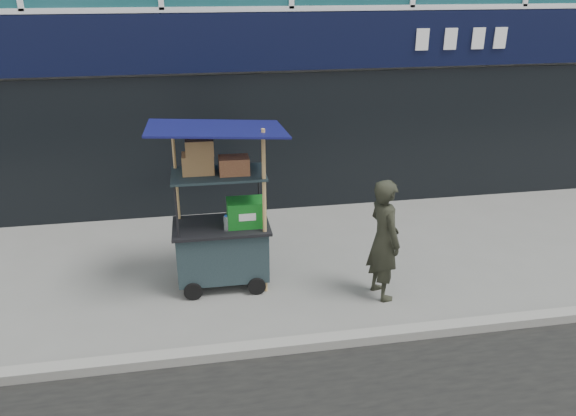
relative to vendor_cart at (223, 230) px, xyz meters
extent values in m
plane|color=slate|center=(1.36, -1.41, -0.79)|extent=(80.00, 80.00, 0.00)
cube|color=gray|center=(1.36, -1.61, -0.73)|extent=(80.00, 0.18, 0.12)
cube|color=black|center=(1.36, 2.45, 2.11)|extent=(15.68, 0.06, 0.90)
cube|color=black|center=(1.36, 2.49, 0.41)|extent=(15.68, 0.04, 2.40)
cube|color=black|center=(-0.02, 0.01, -0.30)|extent=(1.19, 0.70, 0.69)
cylinder|color=black|center=(-0.43, -0.35, -0.67)|extent=(0.24, 0.05, 0.24)
cylinder|color=black|center=(0.39, -0.36, -0.67)|extent=(0.24, 0.05, 0.24)
cube|color=black|center=(-0.02, 0.01, 0.06)|extent=(1.27, 0.78, 0.04)
cylinder|color=black|center=(-0.56, -0.28, 0.41)|extent=(0.03, 0.03, 0.74)
cylinder|color=black|center=(0.52, -0.29, 0.41)|extent=(0.03, 0.03, 0.74)
cylinder|color=black|center=(-0.55, 0.31, 0.41)|extent=(0.03, 0.03, 0.74)
cylinder|color=black|center=(0.53, 0.29, 0.41)|extent=(0.03, 0.03, 0.74)
cube|color=black|center=(-0.02, 0.01, 0.78)|extent=(1.19, 0.70, 0.03)
cylinder|color=#AA864D|center=(0.52, -0.29, 0.31)|extent=(0.05, 0.05, 2.21)
cylinder|color=#AA864D|center=(-0.55, 0.31, 0.26)|extent=(0.04, 0.04, 2.11)
cube|color=#0C0B42|center=(-0.02, 0.01, 1.37)|extent=(1.68, 1.20, 0.19)
cube|color=#0F6016|center=(0.31, -0.05, 0.25)|extent=(0.50, 0.35, 0.34)
cylinder|color=silver|center=(0.04, -0.19, 0.18)|extent=(0.07, 0.07, 0.20)
cylinder|color=#1847B5|center=(0.04, -0.19, 0.29)|extent=(0.03, 0.03, 0.02)
cube|color=olive|center=(-0.26, 0.06, 0.92)|extent=(0.40, 0.30, 0.25)
cube|color=#9A7143|center=(0.18, -0.05, 0.90)|extent=(0.38, 0.28, 0.22)
cube|color=olive|center=(-0.23, 0.04, 1.14)|extent=(0.35, 0.26, 0.20)
imported|color=black|center=(1.99, -0.65, 0.01)|extent=(0.49, 0.65, 1.61)
camera|label=1|loc=(-0.32, -6.72, 3.10)|focal=35.00mm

